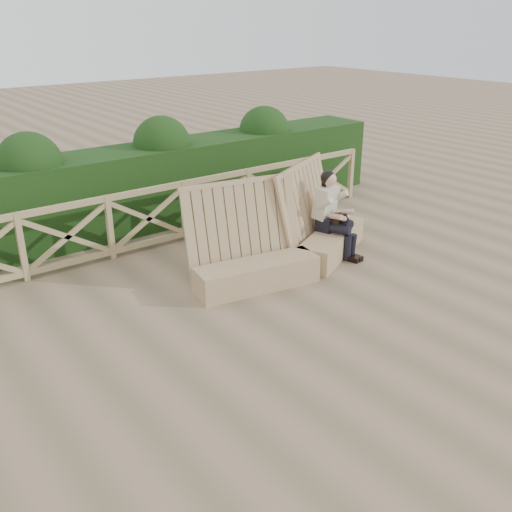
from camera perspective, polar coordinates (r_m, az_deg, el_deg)
ground at (r=7.56m, az=2.09°, el=-7.17°), size 60.00×60.00×0.00m
bench at (r=9.13m, az=3.69°, el=1.00°), size 3.72×1.50×1.55m
woman at (r=9.67m, az=7.61°, el=4.43°), size 0.53×0.95×1.44m
guardrail at (r=10.03m, az=-10.72°, el=3.70°), size 10.10×0.09×1.10m
hedge at (r=11.01m, az=-13.71°, el=6.25°), size 12.00×1.20×1.50m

